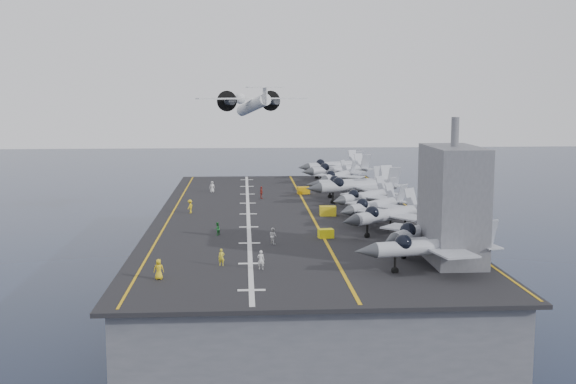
{
  "coord_description": "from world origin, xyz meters",
  "views": [
    {
      "loc": [
        -6.61,
        -102.55,
        28.14
      ],
      "look_at": [
        0.0,
        4.0,
        13.0
      ],
      "focal_mm": 45.0,
      "sensor_mm": 36.0,
      "label": 1
    }
  ],
  "objects": [
    {
      "name": "transport_plane",
      "position": [
        -4.47,
        50.47,
        24.91
      ],
      "size": [
        28.16,
        23.3,
        5.71
      ],
      "primitive_type": null,
      "color": "white"
    },
    {
      "name": "crew_1",
      "position": [
        -8.94,
        -30.62,
        11.27
      ],
      "size": [
        1.06,
        0.72,
        1.74
      ],
      "primitive_type": "imported",
      "color": "yellow",
      "rests_on": "flight_deck"
    },
    {
      "name": "crew_7",
      "position": [
        -3.27,
        -20.58,
        11.36
      ],
      "size": [
        1.3,
        1.39,
        1.92
      ],
      "primitive_type": "imported",
      "color": "silver",
      "rests_on": "flight_deck"
    },
    {
      "name": "ground",
      "position": [
        0.0,
        0.0,
        0.0
      ],
      "size": [
        500.0,
        500.0,
        0.0
      ],
      "primitive_type": "plane",
      "color": "#142135",
      "rests_on": "ground"
    },
    {
      "name": "foul_line",
      "position": [
        3.0,
        0.0,
        10.42
      ],
      "size": [
        0.35,
        90.0,
        0.02
      ],
      "primitive_type": "cube",
      "color": "gold",
      "rests_on": "flight_deck"
    },
    {
      "name": "fighter_jet_7",
      "position": [
        10.54,
        27.19,
        12.71
      ],
      "size": [
        14.6,
        16.01,
        4.63
      ],
      "primitive_type": null,
      "color": "#8D959C",
      "rests_on": "flight_deck"
    },
    {
      "name": "tow_cart_b",
      "position": [
        5.3,
        -1.97,
        11.08
      ],
      "size": [
        2.28,
        1.49,
        1.37
      ],
      "primitive_type": null,
      "color": "gold",
      "rests_on": "flight_deck"
    },
    {
      "name": "fighter_jet_6",
      "position": [
        11.54,
        15.77,
        12.86
      ],
      "size": [
        15.64,
        11.83,
        4.93
      ],
      "primitive_type": null,
      "color": "gray",
      "rests_on": "flight_deck"
    },
    {
      "name": "tow_cart_c",
      "position": [
        3.65,
        19.8,
        11.01
      ],
      "size": [
        2.19,
        1.59,
        1.22
      ],
      "primitive_type": null,
      "color": "#DB9E0B",
      "rests_on": "flight_deck"
    },
    {
      "name": "crew_0",
      "position": [
        -14.68,
        -35.68,
        11.38
      ],
      "size": [
        1.26,
        0.92,
        1.97
      ],
      "primitive_type": "imported",
      "color": "yellow",
      "rests_on": "flight_deck"
    },
    {
      "name": "fighter_jet_3",
      "position": [
        11.21,
        -6.97,
        12.76
      ],
      "size": [
        16.06,
        15.97,
        4.72
      ],
      "primitive_type": null,
      "color": "#919BA2",
      "rests_on": "flight_deck"
    },
    {
      "name": "fighter_jet_8",
      "position": [
        11.88,
        35.07,
        13.03
      ],
      "size": [
        18.05,
        15.82,
        5.25
      ],
      "primitive_type": null,
      "color": "#A0A6AF",
      "rests_on": "flight_deck"
    },
    {
      "name": "flight_deck",
      "position": [
        0.0,
        0.0,
        10.2
      ],
      "size": [
        38.0,
        92.0,
        0.4
      ],
      "primitive_type": "cube",
      "color": "black",
      "rests_on": "hull"
    },
    {
      "name": "fighter_jet_2",
      "position": [
        11.51,
        -15.13,
        12.93
      ],
      "size": [
        17.51,
        16.56,
        5.07
      ],
      "primitive_type": null,
      "color": "#8E989E",
      "rests_on": "flight_deck"
    },
    {
      "name": "island_superstructure",
      "position": [
        15.0,
        -30.0,
        17.9
      ],
      "size": [
        5.0,
        10.0,
        15.0
      ],
      "primitive_type": null,
      "color": "#56595E",
      "rests_on": "flight_deck"
    },
    {
      "name": "deck_edge_stbd",
      "position": [
        18.5,
        0.0,
        10.42
      ],
      "size": [
        0.25,
        90.0,
        0.02
      ],
      "primitive_type": "cube",
      "color": "gold",
      "rests_on": "flight_deck"
    },
    {
      "name": "crew_5",
      "position": [
        -12.12,
        22.8,
        11.37
      ],
      "size": [
        1.35,
        1.1,
        1.95
      ],
      "primitive_type": "imported",
      "color": "silver",
      "rests_on": "flight_deck"
    },
    {
      "name": "hull",
      "position": [
        0.0,
        0.0,
        5.0
      ],
      "size": [
        36.0,
        90.0,
        10.0
      ],
      "primitive_type": "cube",
      "color": "#56595E",
      "rests_on": "ground"
    },
    {
      "name": "landing_centerline",
      "position": [
        -6.0,
        0.0,
        10.42
      ],
      "size": [
        0.5,
        90.0,
        0.02
      ],
      "primitive_type": "cube",
      "color": "silver",
      "rests_on": "flight_deck"
    },
    {
      "name": "tow_cart_a",
      "position": [
        3.26,
        -17.39,
        10.94
      ],
      "size": [
        1.95,
        1.44,
        1.07
      ],
      "primitive_type": null,
      "color": "yellow",
      "rests_on": "flight_deck"
    },
    {
      "name": "crew_4",
      "position": [
        -3.73,
        14.73,
        11.41
      ],
      "size": [
        0.98,
        1.32,
        2.02
      ],
      "primitive_type": "imported",
      "color": "#9F2C23",
      "rests_on": "flight_deck"
    },
    {
      "name": "fighter_jet_0",
      "position": [
        12.05,
        -33.88,
        12.94
      ],
      "size": [
        16.26,
        12.45,
        5.07
      ],
      "primitive_type": null,
      "color": "#98A2A8",
      "rests_on": "flight_deck"
    },
    {
      "name": "deck_edge_port",
      "position": [
        -17.0,
        0.0,
        10.42
      ],
      "size": [
        0.25,
        90.0,
        0.02
      ],
      "primitive_type": "cube",
      "color": "gold",
      "rests_on": "flight_deck"
    },
    {
      "name": "crew_3",
      "position": [
        -14.42,
        1.4,
        11.39
      ],
      "size": [
        1.18,
        1.4,
        1.98
      ],
      "primitive_type": "imported",
      "color": "yellow",
      "rests_on": "flight_deck"
    },
    {
      "name": "fighter_jet_1",
      "position": [
        12.94,
        -25.64,
        12.92
      ],
      "size": [
        16.84,
        17.32,
        5.04
      ],
      "primitive_type": null,
      "color": "#8D959B",
      "rests_on": "flight_deck"
    },
    {
      "name": "fighter_jet_4",
      "position": [
        11.48,
        1.95,
        12.71
      ],
      "size": [
        15.81,
        15.5,
        4.62
      ],
      "primitive_type": null,
      "color": "gray",
      "rests_on": "flight_deck"
    },
    {
      "name": "fighter_jet_5",
      "position": [
        11.62,
        10.18,
        13.17
      ],
      "size": [
        18.38,
        14.9,
        5.53
      ],
      "primitive_type": null,
      "color": "#959CA6",
      "rests_on": "flight_deck"
    },
    {
      "name": "crew_2",
      "position": [
        -9.92,
        -14.96,
        11.2
      ],
      "size": [
        1.07,
        1.16,
        1.6
      ],
      "primitive_type": "imported",
      "color": "green",
      "rests_on": "flight_deck"
    },
    {
      "name": "fighter_jet_9",
      "position": [
        11.88,
        43.0,
        13.03
      ],
      "size": [
        18.05,
        15.82,
        5.25
      ],
      "primitive_type": null,
      "color": "#A0A6AF",
      "rests_on": "flight_deck"
    },
    {
      "name": "crew_6",
      "position": [
        -4.97,
        -32.43,
        11.37
      ],
      "size": [
        1.26,
        0.92,
        1.94
      ],
      "primitive_type": "imported",
      "color": "silver",
      "rests_on": "flight_deck"
    }
  ]
}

